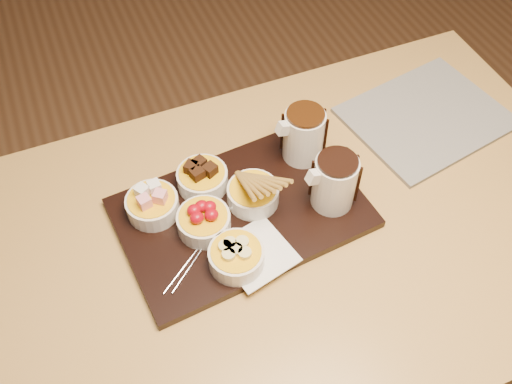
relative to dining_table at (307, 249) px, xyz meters
name	(u,v)px	position (x,y,z in m)	size (l,w,h in m)	color
ground	(292,366)	(0.00, 0.00, -0.65)	(5.00, 5.00, 0.00)	brown
dining_table	(307,249)	(0.00, 0.00, 0.00)	(1.20, 0.80, 0.75)	#BB8F45
serving_board	(242,213)	(-0.12, 0.06, 0.11)	(0.46, 0.30, 0.02)	black
napkin	(256,253)	(-0.13, -0.04, 0.12)	(0.12, 0.12, 0.00)	white
bowl_marshmallows	(153,205)	(-0.27, 0.13, 0.14)	(0.10, 0.10, 0.04)	silver
bowl_cake	(203,179)	(-0.17, 0.15, 0.14)	(0.10, 0.10, 0.04)	silver
bowl_strawberries	(204,222)	(-0.20, 0.05, 0.14)	(0.10, 0.10, 0.04)	silver
bowl_biscotti	(253,195)	(-0.09, 0.08, 0.14)	(0.10, 0.10, 0.04)	silver
bowl_bananas	(236,257)	(-0.17, -0.04, 0.14)	(0.10, 0.10, 0.04)	silver
pitcher_dark_chocolate	(334,183)	(0.05, 0.02, 0.17)	(0.08, 0.08, 0.11)	silver
pitcher_milk_chocolate	(304,136)	(0.05, 0.15, 0.17)	(0.08, 0.08, 0.11)	silver
fondue_skewers	(205,239)	(-0.21, 0.03, 0.12)	(0.26, 0.03, 0.01)	silver
newspaper	(426,117)	(0.36, 0.15, 0.10)	(0.33, 0.26, 0.01)	beige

